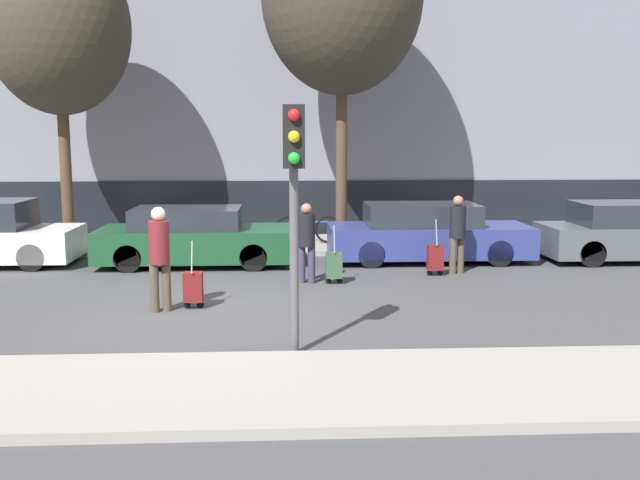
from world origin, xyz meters
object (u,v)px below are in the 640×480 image
(trolley_left, at_px, (193,287))
(pedestrian_right, at_px, (457,230))
(parked_bicycle, at_px, (308,229))
(traffic_light, at_px, (294,179))
(parked_car_1, at_px, (193,238))
(bare_tree_near_crossing, at_px, (58,28))
(trolley_right, at_px, (435,258))
(pedestrian_left, at_px, (159,252))
(trolley_center, at_px, (334,265))
(parked_car_2, at_px, (427,234))
(pedestrian_center, at_px, (307,238))
(parked_car_3, at_px, (631,233))

(trolley_left, height_order, pedestrian_right, pedestrian_right)
(trolley_left, relative_size, parked_bicycle, 0.66)
(traffic_light, height_order, parked_bicycle, traffic_light)
(parked_car_1, bearing_deg, traffic_light, -72.49)
(parked_bicycle, xyz_separation_m, bare_tree_near_crossing, (-6.00, -0.47, 4.97))
(trolley_left, bearing_deg, trolley_right, 28.91)
(pedestrian_left, bearing_deg, trolley_center, -165.73)
(parked_car_2, relative_size, pedestrian_center, 2.92)
(bare_tree_near_crossing, bearing_deg, trolley_center, -32.82)
(parked_car_3, xyz_separation_m, pedestrian_center, (-7.67, -2.16, 0.25))
(parked_car_2, xyz_separation_m, pedestrian_center, (-2.89, -2.33, 0.26))
(pedestrian_center, bearing_deg, parked_bicycle, -80.43)
(parked_car_2, height_order, trolley_center, parked_car_2)
(trolley_center, bearing_deg, trolley_right, 18.14)
(parked_car_1, height_order, pedestrian_center, pedestrian_center)
(parked_car_1, height_order, traffic_light, traffic_light)
(parked_bicycle, bearing_deg, trolley_center, -85.72)
(parked_car_1, relative_size, pedestrian_center, 2.72)
(parked_car_1, bearing_deg, parked_bicycle, 40.77)
(parked_car_2, relative_size, pedestrian_left, 2.65)
(parked_car_2, relative_size, parked_car_3, 1.11)
(trolley_center, bearing_deg, parked_car_3, 17.67)
(trolley_center, bearing_deg, pedestrian_right, 18.98)
(pedestrian_left, height_order, trolley_left, pedestrian_left)
(parked_car_3, xyz_separation_m, parked_bicycle, (-7.47, 2.29, -0.15))
(trolley_right, distance_m, parked_bicycle, 4.60)
(parked_car_3, distance_m, bare_tree_near_crossing, 14.42)
(traffic_light, bearing_deg, pedestrian_left, 130.57)
(parked_car_1, distance_m, pedestrian_center, 3.29)
(parked_car_1, height_order, trolley_right, parked_car_1)
(trolley_right, bearing_deg, trolley_center, -161.86)
(parked_car_2, xyz_separation_m, trolley_left, (-4.88, -4.33, -0.27))
(parked_car_3, bearing_deg, trolley_right, -162.54)
(trolley_center, bearing_deg, parked_car_2, 46.16)
(parked_car_3, bearing_deg, traffic_light, -139.15)
(parked_bicycle, bearing_deg, trolley_right, -56.79)
(trolley_right, bearing_deg, parked_bicycle, 123.21)
(bare_tree_near_crossing, bearing_deg, parked_car_3, -7.69)
(parked_car_3, bearing_deg, parked_bicycle, 162.97)
(parked_car_1, relative_size, trolley_right, 3.64)
(parked_car_3, height_order, trolley_right, parked_car_3)
(parked_car_1, xyz_separation_m, trolley_center, (3.03, -2.24, -0.25))
(pedestrian_center, bearing_deg, trolley_center, 179.94)
(pedestrian_center, relative_size, trolley_right, 1.34)
(parked_car_3, relative_size, bare_tree_near_crossing, 0.56)
(pedestrian_left, xyz_separation_m, parked_bicycle, (2.71, 6.63, -0.51))
(parked_car_2, xyz_separation_m, trolley_right, (-0.17, -1.73, -0.25))
(parked_car_3, height_order, traffic_light, traffic_light)
(parked_car_2, bearing_deg, traffic_light, -114.35)
(pedestrian_left, distance_m, pedestrian_center, 3.34)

